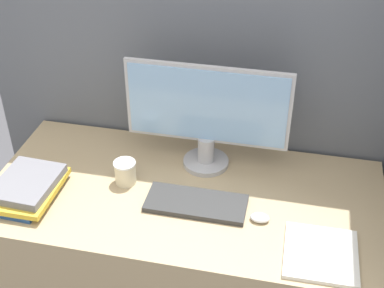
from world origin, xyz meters
TOP-DOWN VIEW (x-y plane):
  - cubicle_panel_rear at (0.00, 0.76)m, footprint 1.87×0.04m
  - desk at (0.00, 0.36)m, footprint 1.47×0.72m
  - monitor at (0.04, 0.56)m, footprint 0.63×0.18m
  - keyboard at (0.06, 0.30)m, footprint 0.36×0.15m
  - mouse at (0.29, 0.27)m, footprint 0.07×0.05m
  - coffee_cup at (-0.23, 0.37)m, footprint 0.08×0.08m
  - book_stack at (-0.57, 0.22)m, footprint 0.24×0.30m
  - paper_pile at (0.50, 0.15)m, footprint 0.24×0.25m

SIDE VIEW (x-z plane):
  - desk at x=0.00m, z-range 0.00..0.78m
  - paper_pile at x=0.50m, z-range 0.78..0.79m
  - keyboard at x=0.06m, z-range 0.78..0.80m
  - mouse at x=0.29m, z-range 0.78..0.80m
  - book_stack at x=-0.57m, z-range 0.77..0.85m
  - coffee_cup at x=-0.23m, z-range 0.78..0.87m
  - cubicle_panel_rear at x=0.00m, z-range 0.00..1.80m
  - monitor at x=0.04m, z-range 0.79..1.22m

